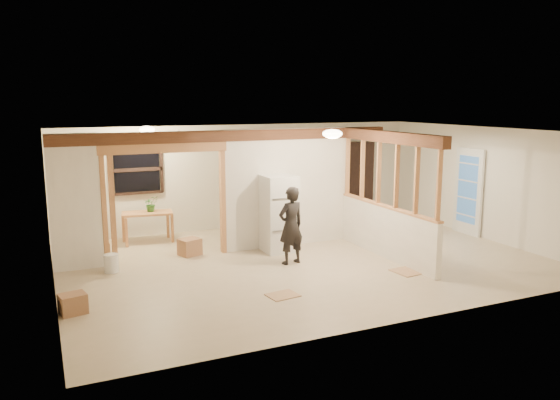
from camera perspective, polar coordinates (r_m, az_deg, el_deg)
name	(u,v)px	position (r m, az deg, el deg)	size (l,w,h in m)	color
floor	(304,261)	(10.70, 2.53, -6.35)	(9.00, 6.50, 0.01)	#C4AF92
ceiling	(305,132)	(10.27, 2.65, 7.16)	(9.00, 6.50, 0.01)	white
wall_back	(245,176)	(13.36, -3.65, 2.52)	(9.00, 0.01, 2.50)	silver
wall_front	(410,235)	(7.71, 13.45, -3.62)	(9.00, 0.01, 2.50)	silver
wall_left	(50,218)	(9.35, -22.94, -1.72)	(0.01, 6.50, 2.50)	silver
wall_right	(485,183)	(13.04, 20.59, 1.67)	(0.01, 6.50, 2.50)	silver
partition_left_stub	(75,203)	(10.54, -20.65, -0.27)	(0.90, 0.12, 2.50)	white
partition_center	(288,188)	(11.56, 0.82, 1.30)	(2.80, 0.12, 2.50)	white
doorway_frame	(166,204)	(10.78, -11.83, -0.40)	(2.46, 0.14, 2.20)	tan
header_beam_back	(233,136)	(10.99, -4.89, 6.72)	(7.00, 0.18, 0.22)	brown
header_beam_right	(389,137)	(10.75, 11.31, 6.47)	(0.18, 3.30, 0.22)	brown
pony_wall	(385,232)	(11.04, 10.96, -3.31)	(0.12, 3.20, 1.00)	white
stud_partition	(388,174)	(10.82, 11.17, 2.67)	(0.14, 3.20, 1.32)	tan
window_back	(137,170)	(12.59, -14.71, 3.09)	(1.12, 0.10, 1.10)	black
french_door	(468,192)	(13.30, 19.08, 0.84)	(0.12, 0.86, 2.00)	white
ceiling_dome_main	(332,134)	(9.97, 5.49, 6.91)	(0.36, 0.36, 0.16)	#FFEABF
ceiling_dome_util	(147,130)	(11.67, -13.73, 7.17)	(0.32, 0.32, 0.14)	#FFEABF
hanging_bulb	(180,146)	(11.11, -10.46, 5.59)	(0.07, 0.07, 0.07)	#FFD88C
refrigerator	(279,214)	(11.16, -0.10, -1.44)	(0.65, 0.63, 1.58)	white
woman	(291,226)	(10.31, 1.15, -2.68)	(0.54, 0.36, 1.49)	black
work_table	(148,227)	(12.30, -13.65, -2.78)	(1.07, 0.54, 0.67)	tan
potted_plant	(151,204)	(12.24, -13.34, -0.39)	(0.31, 0.27, 0.34)	#3A6C2B
shop_vac	(88,240)	(11.86, -19.40, -3.92)	(0.41, 0.41, 0.53)	#A20709
bookshelf	(354,180)	(14.47, 7.72, 2.06)	(1.00, 0.33, 2.00)	black
bucket	(111,263)	(10.41, -17.21, -6.33)	(0.26, 0.26, 0.33)	white
box_util_a	(190,247)	(11.16, -9.41, -4.85)	(0.39, 0.34, 0.34)	#A06F4D
box_util_b	(101,250)	(11.44, -18.21, -4.98)	(0.32, 0.32, 0.30)	#A06F4D
box_front	(73,304)	(8.65, -20.83, -10.10)	(0.37, 0.30, 0.30)	#A06F4D
floor_panel_near	(408,271)	(10.27, 13.22, -7.27)	(0.50, 0.50, 0.02)	tan
floor_panel_far	(283,295)	(8.85, 0.28, -9.92)	(0.48, 0.38, 0.02)	tan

